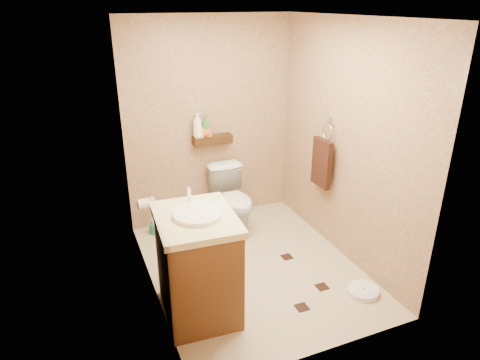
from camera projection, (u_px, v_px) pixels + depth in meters
name	position (u px, v px, depth m)	size (l,w,h in m)	color
ground	(252.00, 267.00, 4.38)	(2.50, 2.50, 0.00)	#C2B18E
wall_back	(210.00, 123.00, 4.98)	(2.00, 0.04, 2.40)	tan
wall_front	(331.00, 215.00, 2.85)	(2.00, 0.04, 2.40)	tan
wall_left	(145.00, 172.00, 3.56)	(0.04, 2.50, 2.40)	tan
wall_right	(345.00, 144.00, 4.26)	(0.04, 2.50, 2.40)	tan
ceiling	(256.00, 17.00, 3.44)	(2.00, 2.50, 0.02)	white
wall_shelf	(213.00, 140.00, 4.98)	(0.46, 0.14, 0.10)	#3E2510
floor_accents	(259.00, 271.00, 4.31)	(1.06, 1.33, 0.01)	black
toilet	(234.00, 200.00, 4.99)	(0.41, 0.72, 0.73)	white
vanity	(198.00, 264.00, 3.58)	(0.68, 0.81, 1.08)	brown
bathroom_scale	(363.00, 291.00, 3.97)	(0.30, 0.30, 0.06)	white
toilet_brush	(153.00, 221.00, 4.95)	(0.11, 0.11, 0.47)	#1B6E5E
towel_ring	(322.00, 161.00, 4.54)	(0.12, 0.30, 0.76)	silver
toilet_paper	(143.00, 204.00, 4.37)	(0.12, 0.11, 0.12)	white
bottle_a	(197.00, 125.00, 4.84)	(0.11, 0.11, 0.29)	white
bottle_b	(201.00, 130.00, 4.88)	(0.07, 0.07, 0.16)	#FFB235
bottle_c	(205.00, 130.00, 4.90)	(0.12, 0.12, 0.15)	#F0531C
bottle_d	(206.00, 126.00, 4.88)	(0.10, 0.10, 0.25)	#36872D
bottle_e	(209.00, 129.00, 4.91)	(0.08, 0.08, 0.17)	#D16A45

